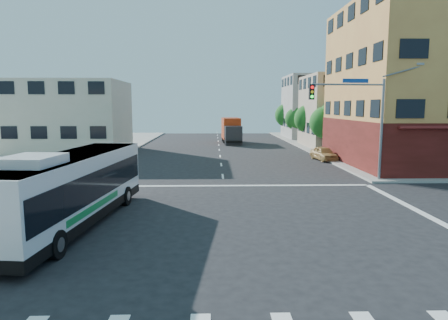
{
  "coord_description": "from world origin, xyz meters",
  "views": [
    {
      "loc": [
        -0.66,
        -16.16,
        5.19
      ],
      "look_at": [
        -0.15,
        3.6,
        2.5
      ],
      "focal_mm": 32.0,
      "sensor_mm": 36.0,
      "label": 1
    }
  ],
  "objects": [
    {
      "name": "ground",
      "position": [
        0.0,
        0.0,
        0.0
      ],
      "size": [
        120.0,
        120.0,
        0.0
      ],
      "primitive_type": "plane",
      "color": "black",
      "rests_on": "ground"
    },
    {
      "name": "building_east_near",
      "position": [
        16.98,
        33.98,
        4.51
      ],
      "size": [
        12.06,
        10.06,
        9.0
      ],
      "color": "tan",
      "rests_on": "ground"
    },
    {
      "name": "building_east_far",
      "position": [
        16.98,
        47.98,
        5.01
      ],
      "size": [
        12.06,
        10.06,
        10.0
      ],
      "color": "#9E9E99",
      "rests_on": "ground"
    },
    {
      "name": "building_west",
      "position": [
        -17.02,
        29.98,
        4.01
      ],
      "size": [
        12.06,
        10.06,
        8.0
      ],
      "color": "beige",
      "rests_on": "ground"
    },
    {
      "name": "signal_mast_ne",
      "position": [
        9.08,
        10.62,
        4.98
      ],
      "size": [
        7.91,
        1.13,
        8.07
      ],
      "color": "slate",
      "rests_on": "ground"
    },
    {
      "name": "street_tree_a",
      "position": [
        11.9,
        27.92,
        3.59
      ],
      "size": [
        3.6,
        3.6,
        5.53
      ],
      "color": "#341F13",
      "rests_on": "ground"
    },
    {
      "name": "street_tree_b",
      "position": [
        11.9,
        35.92,
        3.75
      ],
      "size": [
        3.8,
        3.8,
        5.79
      ],
      "color": "#341F13",
      "rests_on": "ground"
    },
    {
      "name": "street_tree_c",
      "position": [
        11.9,
        43.92,
        3.46
      ],
      "size": [
        3.4,
        3.4,
        5.29
      ],
      "color": "#341F13",
      "rests_on": "ground"
    },
    {
      "name": "street_tree_d",
      "position": [
        11.9,
        51.92,
        3.88
      ],
      "size": [
        4.0,
        4.0,
        6.03
      ],
      "color": "#341F13",
      "rests_on": "ground"
    },
    {
      "name": "transit_bus",
      "position": [
        -6.8,
        0.85,
        1.68
      ],
      "size": [
        3.63,
        11.82,
        3.44
      ],
      "rotation": [
        0.0,
        0.0,
        -0.1
      ],
      "color": "black",
      "rests_on": "ground"
    },
    {
      "name": "box_truck",
      "position": [
        1.82,
        39.74,
        1.7
      ],
      "size": [
        2.63,
        7.89,
        3.51
      ],
      "rotation": [
        0.0,
        0.0,
        0.05
      ],
      "color": "#242529",
      "rests_on": "ground"
    },
    {
      "name": "parked_car",
      "position": [
        9.91,
        21.6,
        0.66
      ],
      "size": [
        2.1,
        4.08,
        1.33
      ],
      "primitive_type": "imported",
      "rotation": [
        0.0,
        0.0,
        0.14
      ],
      "color": "tan",
      "rests_on": "ground"
    }
  ]
}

